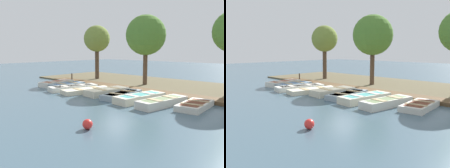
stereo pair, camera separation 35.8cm
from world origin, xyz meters
The scene contains 16 objects.
ground_plane centered at (0.00, 0.00, 0.00)m, with size 80.00×80.00×0.00m, color #425B6B.
shore_bank centered at (-5.00, 0.00, 0.06)m, with size 8.00×24.00×0.13m.
dock_walkway centered at (-1.39, 0.00, 0.10)m, with size 1.30×17.68×0.20m.
rowboat_0 centered at (0.97, -5.93, 0.20)m, with size 3.02×1.53×0.41m.
rowboat_1 centered at (0.88, -4.59, 0.17)m, with size 2.86×1.10×0.35m.
rowboat_2 centered at (1.44, -3.07, 0.18)m, with size 3.70×1.83×0.37m.
rowboat_3 centered at (1.43, -1.54, 0.16)m, with size 3.69×1.85×0.33m.
rowboat_4 centered at (1.00, -0.02, 0.21)m, with size 3.12×1.45×0.43m.
rowboat_5 centered at (1.04, 1.34, 0.17)m, with size 3.30×1.37×0.34m.
rowboat_6 centered at (1.26, 2.91, 0.22)m, with size 3.41×1.50×0.44m.
rowboat_7 centered at (1.39, 4.50, 0.22)m, with size 3.33×1.34×0.44m.
rowboat_8 centered at (0.69, 6.00, 0.16)m, with size 2.73×1.47×0.33m.
mooring_post_near centered at (-1.47, -7.02, 0.39)m, with size 0.12×0.12×0.78m.
buoy centered at (6.66, 4.53, 0.20)m, with size 0.39×0.39×0.39m.
park_tree_far_left centered at (-3.92, -6.22, 3.92)m, with size 2.50×2.50×5.24m.
park_tree_left centered at (-3.90, -0.48, 4.08)m, with size 3.21×3.21×5.72m.
Camera 1 is at (12.66, 11.49, 3.04)m, focal length 40.00 mm.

